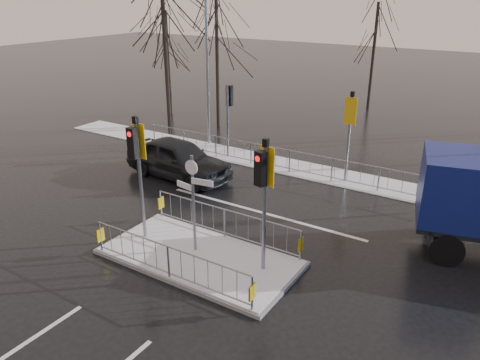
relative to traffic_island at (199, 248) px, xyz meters
The scene contains 11 objects.
ground 0.39m from the traffic_island, 42.90° to the right, with size 120.00×120.00×0.00m, color black.
snow_verge 8.60m from the traffic_island, 89.92° to the left, with size 30.00×2.00×0.04m, color white.
lane_markings 0.52m from the traffic_island, 88.07° to the right, with size 8.00×11.38×0.01m.
traffic_island is the anchor object (origin of this frame).
far_kerb_fixtures 8.11m from the traffic_island, 87.84° to the left, with size 18.00×0.65×3.83m.
car_far_lane 6.90m from the traffic_island, 134.29° to the left, with size 2.00×4.97×1.69m, color black.
tree_near_a 16.23m from the traffic_island, 133.66° to the left, with size 4.75×4.75×8.97m.
tree_near_b 15.57m from the traffic_island, 122.60° to the left, with size 4.00×4.00×7.55m.
tree_near_c 18.84m from the traffic_island, 132.79° to the left, with size 3.50×3.50×6.61m.
tree_far_a 22.52m from the traffic_island, 95.17° to the left, with size 3.75×3.75×7.08m.
street_lamp_left 12.17m from the traffic_island, 124.07° to the left, with size 1.25×0.18×8.20m.
Camera 1 is at (7.61, -9.69, 7.59)m, focal length 35.00 mm.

